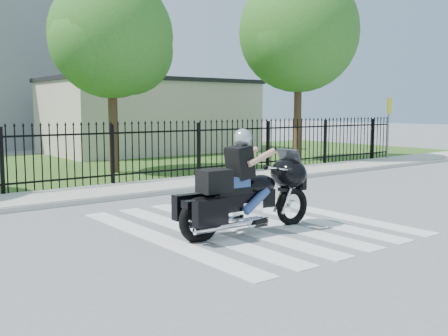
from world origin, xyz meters
TOP-DOWN VIEW (x-y plane):
  - ground at (0.00, 0.00)m, footprint 120.00×120.00m
  - crosswalk at (0.00, 0.00)m, footprint 5.00×5.50m
  - sidewalk at (0.00, 5.00)m, footprint 40.00×2.00m
  - curb at (0.00, 4.00)m, footprint 40.00×0.12m
  - grass_strip at (0.00, 12.00)m, footprint 40.00×12.00m
  - iron_fence at (0.00, 6.00)m, footprint 26.00×0.04m
  - tree_mid at (1.50, 9.00)m, footprint 4.20×4.20m
  - tree_right at (9.50, 8.00)m, footprint 5.00×5.00m
  - building_low at (7.00, 16.00)m, footprint 10.00×6.00m
  - building_low_roof at (7.00, 16.00)m, footprint 10.20×6.20m
  - motorcycle_rider at (-0.54, -0.53)m, footprint 2.94×0.91m
  - traffic_sign at (12.64, 5.69)m, footprint 0.54×0.22m

SIDE VIEW (x-z plane):
  - ground at x=0.00m, z-range 0.00..0.00m
  - crosswalk at x=0.00m, z-range 0.00..0.01m
  - grass_strip at x=0.00m, z-range 0.00..0.02m
  - sidewalk at x=0.00m, z-range 0.00..0.12m
  - curb at x=0.00m, z-range 0.00..0.12m
  - motorcycle_rider at x=-0.54m, z-range -0.18..1.77m
  - iron_fence at x=0.00m, z-range 0.00..1.80m
  - building_low at x=7.00m, z-range 0.00..3.50m
  - traffic_sign at x=12.64m, z-range 0.67..3.24m
  - building_low_roof at x=7.00m, z-range 3.50..3.70m
  - tree_mid at x=1.50m, z-range 1.28..8.06m
  - tree_right at x=9.50m, z-range 1.44..9.34m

